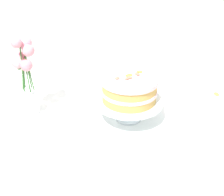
% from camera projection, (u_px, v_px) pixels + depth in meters
% --- Properties ---
extents(dining_table, '(1.40, 1.00, 0.74)m').
position_uv_depth(dining_table, '(101.00, 143.00, 1.25)').
color(dining_table, white).
rests_on(dining_table, ground).
extents(linen_napkin, '(0.35, 0.35, 0.00)m').
position_uv_depth(linen_napkin, '(128.00, 119.00, 1.25)').
color(linen_napkin, white).
rests_on(linen_napkin, dining_table).
extents(cake_stand, '(0.29, 0.29, 0.10)m').
position_uv_depth(cake_stand, '(129.00, 103.00, 1.21)').
color(cake_stand, silver).
rests_on(cake_stand, linen_napkin).
extents(layer_cake, '(0.24, 0.24, 0.11)m').
position_uv_depth(layer_cake, '(129.00, 89.00, 1.18)').
color(layer_cake, tan).
rests_on(layer_cake, cake_stand).
extents(flower_vase, '(0.10, 0.10, 0.36)m').
position_uv_depth(flower_vase, '(26.00, 77.00, 1.22)').
color(flower_vase, silver).
rests_on(flower_vase, dining_table).
extents(loose_petal_0, '(0.03, 0.05, 0.00)m').
position_uv_depth(loose_petal_0, '(216.00, 94.00, 1.46)').
color(loose_petal_0, yellow).
rests_on(loose_petal_0, dining_table).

